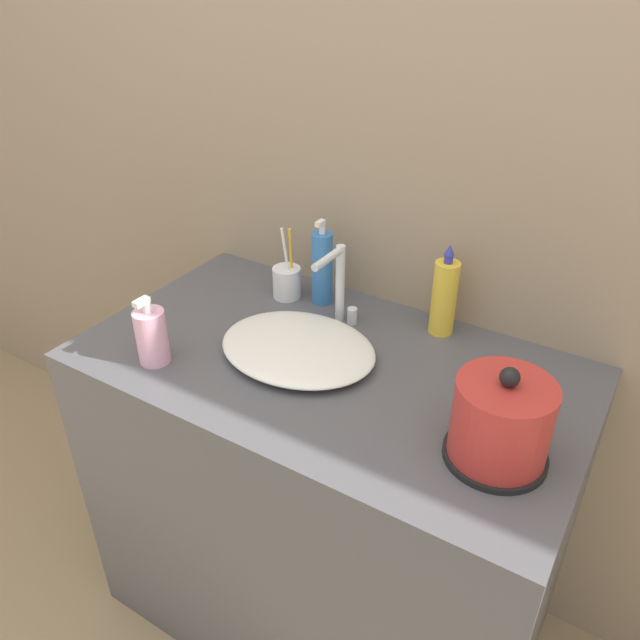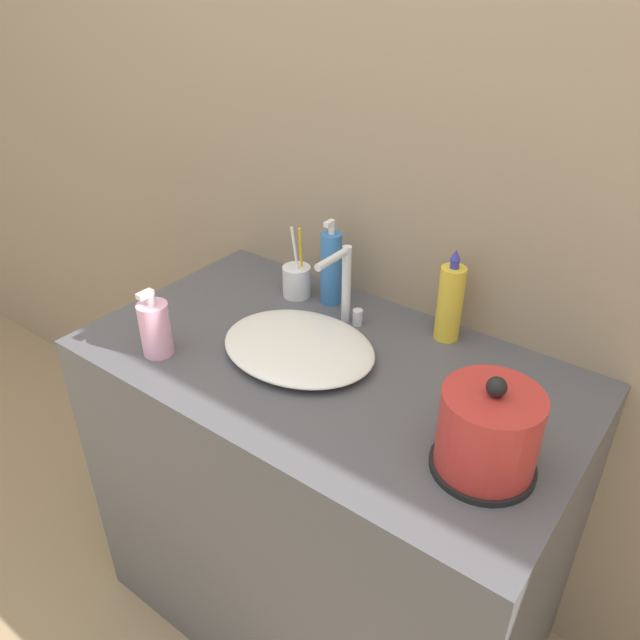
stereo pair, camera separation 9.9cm
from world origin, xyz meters
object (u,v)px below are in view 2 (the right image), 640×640
at_px(faucet, 345,284).
at_px(mouthwash_bottle, 331,268).
at_px(electric_kettle, 488,435).
at_px(lotion_bottle, 155,328).
at_px(toothbrush_cup, 297,280).
at_px(shampoo_bottle, 450,302).

xyz_separation_m(faucet, mouthwash_bottle, (-0.09, 0.06, -0.01)).
distance_m(electric_kettle, mouthwash_bottle, 0.64).
xyz_separation_m(lotion_bottle, mouthwash_bottle, (0.17, 0.42, 0.03)).
distance_m(faucet, lotion_bottle, 0.44).
bearing_deg(mouthwash_bottle, faucet, -36.59).
relative_size(faucet, lotion_bottle, 1.22).
relative_size(electric_kettle, mouthwash_bottle, 0.87).
relative_size(toothbrush_cup, mouthwash_bottle, 0.88).
bearing_deg(mouthwash_bottle, lotion_bottle, -112.26).
distance_m(faucet, shampoo_bottle, 0.24).
bearing_deg(shampoo_bottle, mouthwash_bottle, -175.29).
bearing_deg(shampoo_bottle, lotion_bottle, -137.46).
bearing_deg(lotion_bottle, mouthwash_bottle, 67.74).
bearing_deg(lotion_bottle, shampoo_bottle, 42.54).
xyz_separation_m(faucet, toothbrush_cup, (-0.18, 0.04, -0.06)).
height_order(toothbrush_cup, lotion_bottle, toothbrush_cup).
distance_m(toothbrush_cup, lotion_bottle, 0.40).
bearing_deg(shampoo_bottle, electric_kettle, -54.31).
relative_size(faucet, toothbrush_cup, 0.99).
height_order(faucet, electric_kettle, same).
height_order(electric_kettle, shampoo_bottle, shampoo_bottle).
xyz_separation_m(electric_kettle, lotion_bottle, (-0.73, -0.10, -0.01)).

